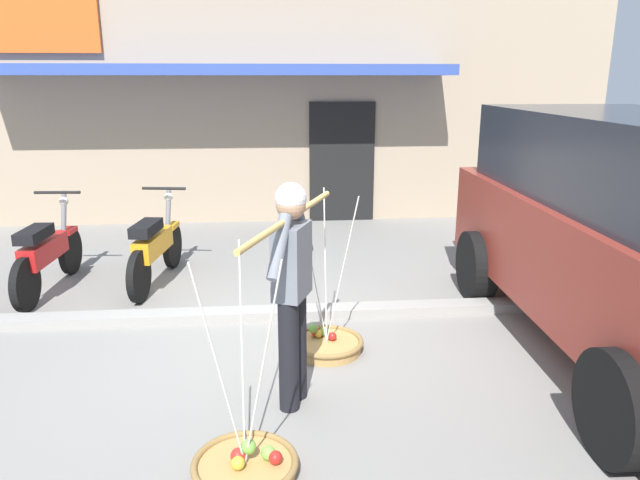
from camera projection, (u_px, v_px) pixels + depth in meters
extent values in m
plane|color=gray|center=(276.00, 348.00, 5.37)|extent=(90.00, 90.00, 0.00)
cube|color=gray|center=(274.00, 313.00, 6.03)|extent=(20.00, 0.24, 0.10)
cylinder|color=black|center=(289.00, 356.00, 4.28)|extent=(0.15, 0.15, 0.86)
cylinder|color=black|center=(297.00, 345.00, 4.44)|extent=(0.15, 0.15, 0.86)
cube|color=slate|center=(292.00, 261.00, 4.17)|extent=(0.31, 0.39, 0.54)
sphere|color=tan|center=(291.00, 205.00, 4.07)|extent=(0.21, 0.21, 0.21)
sphere|color=silver|center=(291.00, 198.00, 4.05)|extent=(0.22, 0.22, 0.22)
cylinder|color=slate|center=(279.00, 247.00, 3.91)|extent=(0.21, 0.35, 0.43)
cylinder|color=slate|center=(302.00, 230.00, 4.35)|extent=(0.21, 0.35, 0.43)
cylinder|color=tan|center=(291.00, 217.00, 4.09)|extent=(0.71, 1.69, 0.04)
cylinder|color=#B2894C|center=(245.00, 470.00, 3.63)|extent=(0.62, 0.62, 0.09)
torus|color=olive|center=(245.00, 463.00, 3.62)|extent=(0.67, 0.67, 0.05)
sphere|color=gold|center=(238.00, 463.00, 3.56)|extent=(0.09, 0.09, 0.09)
sphere|color=#7BBE48|center=(268.00, 453.00, 3.65)|extent=(0.09, 0.09, 0.09)
sphere|color=red|center=(238.00, 456.00, 3.62)|extent=(0.10, 0.10, 0.10)
sphere|color=red|center=(275.00, 458.00, 3.61)|extent=(0.09, 0.09, 0.09)
sphere|color=#70AE42|center=(248.00, 447.00, 3.61)|extent=(0.10, 0.10, 0.10)
cylinder|color=silver|center=(242.00, 353.00, 3.57)|extent=(0.01, 0.30, 1.36)
cylinder|color=silver|center=(219.00, 371.00, 3.36)|extent=(0.26, 0.16, 1.36)
cylinder|color=silver|center=(262.00, 369.00, 3.38)|extent=(0.26, 0.16, 1.36)
cylinder|color=#B2894C|center=(327.00, 346.00, 5.30)|extent=(0.62, 0.62, 0.09)
torus|color=olive|center=(327.00, 341.00, 5.28)|extent=(0.67, 0.67, 0.05)
sphere|color=red|center=(316.00, 332.00, 5.38)|extent=(0.09, 0.09, 0.09)
sphere|color=#B0201B|center=(332.00, 337.00, 5.30)|extent=(0.08, 0.08, 0.08)
sphere|color=yellow|center=(318.00, 333.00, 5.37)|extent=(0.08, 0.08, 0.08)
sphere|color=#72B143|center=(325.00, 331.00, 5.40)|extent=(0.09, 0.09, 0.09)
sphere|color=#639A3B|center=(313.00, 328.00, 5.33)|extent=(0.09, 0.09, 0.09)
cylinder|color=silver|center=(325.00, 265.00, 5.24)|extent=(0.01, 0.30, 1.36)
cylinder|color=silver|center=(313.00, 273.00, 5.02)|extent=(0.26, 0.16, 1.36)
cylinder|color=silver|center=(342.00, 272.00, 5.05)|extent=(0.26, 0.16, 1.36)
cylinder|color=black|center=(70.00, 251.00, 7.35)|extent=(0.11, 0.58, 0.58)
cylinder|color=black|center=(26.00, 285.00, 6.16)|extent=(0.11, 0.58, 0.58)
cube|color=red|center=(68.00, 231.00, 7.28)|extent=(0.16, 0.29, 0.06)
cube|color=red|center=(44.00, 250.00, 6.60)|extent=(0.25, 0.91, 0.24)
cube|color=black|center=(34.00, 234.00, 6.36)|extent=(0.25, 0.57, 0.12)
cylinder|color=slate|center=(64.00, 223.00, 7.15)|extent=(0.08, 0.30, 0.76)
cylinder|color=black|center=(57.00, 192.00, 6.97)|extent=(0.54, 0.07, 0.04)
sphere|color=silver|center=(64.00, 201.00, 7.16)|extent=(0.11, 0.11, 0.11)
cylinder|color=black|center=(172.00, 245.00, 7.60)|extent=(0.16, 0.59, 0.58)
cylinder|color=black|center=(139.00, 276.00, 6.41)|extent=(0.16, 0.59, 0.58)
cube|color=orange|center=(171.00, 226.00, 7.53)|extent=(0.18, 0.30, 0.06)
cube|color=orange|center=(153.00, 244.00, 6.85)|extent=(0.32, 0.92, 0.24)
cube|color=black|center=(146.00, 228.00, 6.61)|extent=(0.30, 0.59, 0.12)
cylinder|color=slate|center=(168.00, 218.00, 7.40)|extent=(0.10, 0.30, 0.76)
cylinder|color=black|center=(164.00, 188.00, 7.22)|extent=(0.54, 0.11, 0.04)
sphere|color=silver|center=(169.00, 197.00, 7.41)|extent=(0.11, 0.11, 0.11)
cylinder|color=black|center=(620.00, 408.00, 3.70)|extent=(0.29, 0.77, 0.76)
cylinder|color=black|center=(477.00, 265.00, 6.50)|extent=(0.29, 0.77, 0.76)
cube|color=tan|center=(232.00, 92.00, 11.87)|extent=(13.00, 5.00, 4.20)
cube|color=#334CA3|center=(219.00, 70.00, 8.88)|extent=(7.15, 1.00, 0.16)
cube|color=#DB5B1E|center=(24.00, 22.00, 8.88)|extent=(2.20, 0.08, 0.90)
cube|color=black|center=(342.00, 162.00, 9.91)|extent=(1.10, 0.06, 2.00)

